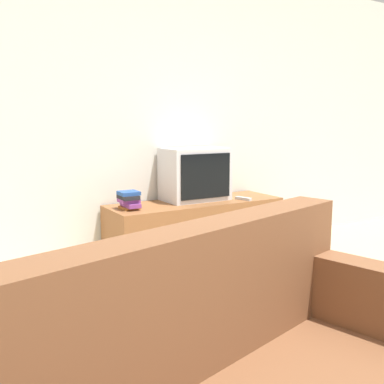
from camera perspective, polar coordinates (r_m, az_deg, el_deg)
wall_back at (r=4.03m, az=-5.05°, el=9.98°), size 9.00×0.06×2.60m
tv_stand at (r=4.01m, az=0.50°, el=-4.93°), size 1.58×0.51×0.53m
television at (r=4.00m, az=0.39°, el=2.29°), size 0.57×0.37×0.46m
book_stack at (r=3.63m, az=-8.00°, el=-1.00°), size 0.16×0.21×0.15m
remote_on_stand at (r=4.05m, az=6.54°, el=-0.83°), size 0.08×0.16×0.02m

